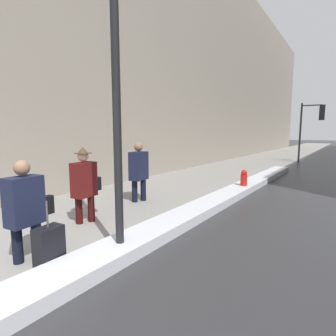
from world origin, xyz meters
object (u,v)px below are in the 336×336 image
object	(u,v)px
traffic_light_near	(314,120)
rolling_suitcase	(49,249)
lamp_post	(115,27)
fire_hydrant	(244,181)
pedestrian_in_glasses	(139,169)
pedestrian_in_fedora	(85,182)
pedestrian_with_shoulder_bag	(26,206)

from	to	relation	value
traffic_light_near	rolling_suitcase	distance (m)	16.73
lamp_post	traffic_light_near	distance (m)	15.70
fire_hydrant	pedestrian_in_glasses	bearing A→B (deg)	-124.42
pedestrian_in_fedora	traffic_light_near	bearing A→B (deg)	163.81
lamp_post	pedestrian_in_fedora	xyz separation A→B (m)	(-1.61, 0.63, -2.39)
pedestrian_in_glasses	rolling_suitcase	xyz separation A→B (m)	(1.38, -3.38, -0.58)
fire_hydrant	lamp_post	bearing A→B (deg)	-90.79
pedestrian_with_shoulder_bag	fire_hydrant	distance (m)	6.27
lamp_post	pedestrian_in_glasses	size ratio (longest dim) A/B	3.45
lamp_post	pedestrian_with_shoulder_bag	world-z (taller)	lamp_post
lamp_post	fire_hydrant	distance (m)	6.03
rolling_suitcase	fire_hydrant	bearing A→B (deg)	167.95
pedestrian_in_glasses	fire_hydrant	bearing A→B (deg)	138.31
pedestrian_in_glasses	fire_hydrant	distance (m)	3.40
pedestrian_with_shoulder_bag	rolling_suitcase	xyz separation A→B (m)	(0.49, 0.03, -0.50)
pedestrian_with_shoulder_bag	pedestrian_in_glasses	distance (m)	3.52
lamp_post	fire_hydrant	bearing A→B (deg)	89.21
lamp_post	pedestrian_with_shoulder_bag	size ratio (longest dim) A/B	3.76
traffic_light_near	pedestrian_with_shoulder_bag	xyz separation A→B (m)	(-1.69, -16.55, -1.84)
pedestrian_with_shoulder_bag	rolling_suitcase	distance (m)	0.70
traffic_light_near	pedestrian_in_glasses	distance (m)	13.51
traffic_light_near	pedestrian_with_shoulder_bag	size ratio (longest dim) A/B	2.51
pedestrian_in_fedora	fire_hydrant	world-z (taller)	pedestrian_in_fedora
traffic_light_near	pedestrian_in_fedora	bearing A→B (deg)	-105.54
lamp_post	rolling_suitcase	bearing A→B (deg)	-117.21
lamp_post	fire_hydrant	world-z (taller)	lamp_post
lamp_post	pedestrian_in_glasses	bearing A→B (deg)	125.93
rolling_suitcase	fire_hydrant	world-z (taller)	rolling_suitcase
lamp_post	traffic_light_near	xyz separation A→B (m)	(0.76, 15.67, -0.59)
pedestrian_with_shoulder_bag	pedestrian_in_fedora	bearing A→B (deg)	-163.18
traffic_light_near	rolling_suitcase	bearing A→B (deg)	-100.75
pedestrian_in_fedora	rolling_suitcase	bearing A→B (deg)	30.86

